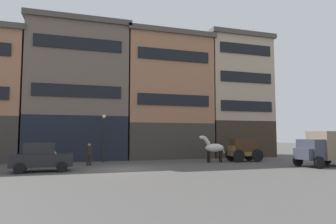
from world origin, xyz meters
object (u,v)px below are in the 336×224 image
at_px(delivery_truck_near, 324,147).
at_px(sedan_dark, 42,157).
at_px(cargo_wagon, 244,149).
at_px(pedestrian_officer, 89,153).
at_px(draft_horse, 213,148).
at_px(streetlamp_curbside, 104,131).

distance_m(delivery_truck_near, sedan_dark, 20.15).
xyz_separation_m(cargo_wagon, pedestrian_officer, (-13.29, 0.24, -0.17)).
xyz_separation_m(cargo_wagon, delivery_truck_near, (3.62, -5.35, 0.28)).
relative_size(cargo_wagon, draft_horse, 1.26).
bearing_deg(pedestrian_officer, sedan_dark, -137.43).
height_order(delivery_truck_near, pedestrian_officer, delivery_truck_near).
bearing_deg(draft_horse, delivery_truck_near, -39.19).
height_order(sedan_dark, pedestrian_officer, sedan_dark).
xyz_separation_m(sedan_dark, streetlamp_curbside, (4.33, 5.48, 1.76)).
distance_m(sedan_dark, pedestrian_officer, 4.12).
relative_size(draft_horse, streetlamp_curbside, 0.57).
bearing_deg(pedestrian_officer, delivery_truck_near, -18.31).
relative_size(pedestrian_officer, streetlamp_curbside, 0.44).
relative_size(delivery_truck_near, sedan_dark, 1.19).
bearing_deg(streetlamp_curbside, delivery_truck_near, -27.96).
bearing_deg(delivery_truck_near, streetlamp_curbside, 152.04).
xyz_separation_m(draft_horse, sedan_dark, (-13.38, -2.55, -0.36)).
distance_m(delivery_truck_near, streetlamp_curbside, 17.72).
distance_m(sedan_dark, streetlamp_curbside, 7.20).
relative_size(cargo_wagon, delivery_truck_near, 0.66).
height_order(delivery_truck_near, streetlamp_curbside, streetlamp_curbside).
height_order(pedestrian_officer, streetlamp_curbside, streetlamp_curbside).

